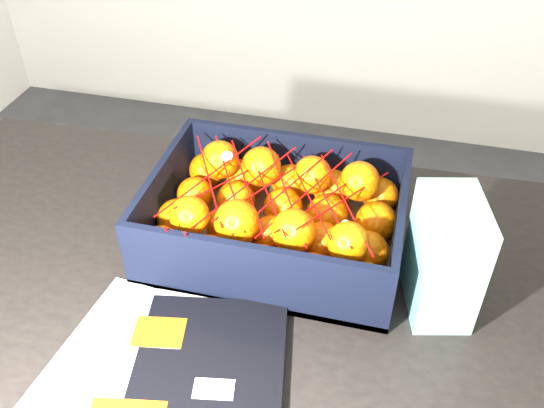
% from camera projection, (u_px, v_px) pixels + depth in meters
% --- Properties ---
extents(table, '(1.23, 0.84, 0.75)m').
position_uv_depth(table, '(203.00, 320.00, 1.04)').
color(table, black).
rests_on(table, ground).
extents(magazine_stack, '(0.37, 0.31, 0.02)m').
position_uv_depth(magazine_stack, '(175.00, 372.00, 0.83)').
color(magazine_stack, '#B5B5B0').
rests_on(magazine_stack, table).
extents(produce_crate, '(0.42, 0.32, 0.13)m').
position_uv_depth(produce_crate, '(276.00, 225.00, 1.02)').
color(produce_crate, brown).
rests_on(produce_crate, table).
extents(clementine_heap, '(0.41, 0.30, 0.13)m').
position_uv_depth(clementine_heap, '(278.00, 215.00, 1.01)').
color(clementine_heap, '#D95A04').
rests_on(clementine_heap, produce_crate).
extents(mesh_net, '(0.35, 0.28, 0.09)m').
position_uv_depth(mesh_net, '(271.00, 192.00, 0.97)').
color(mesh_net, red).
rests_on(mesh_net, clementine_heap).
extents(retail_carton, '(0.12, 0.15, 0.20)m').
position_uv_depth(retail_carton, '(444.00, 257.00, 0.88)').
color(retail_carton, silver).
rests_on(retail_carton, table).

